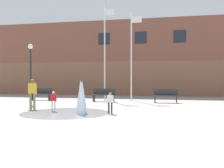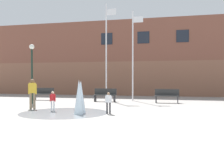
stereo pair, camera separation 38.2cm
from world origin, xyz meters
name	(u,v)px [view 2 (the right image)]	position (x,y,z in m)	size (l,w,h in m)	color
ground_plane	(87,127)	(0.00, 0.00, 0.00)	(100.00, 100.00, 0.00)	gray
library_building	(147,59)	(0.00, 19.08, 3.60)	(36.00, 6.05, 7.20)	brown
splash_fountain	(78,99)	(-1.53, 3.21, 0.67)	(4.15, 4.15, 1.57)	gray
park_bench_far_left	(43,94)	(-6.75, 9.65, 0.48)	(1.60, 0.44, 0.91)	#28282D
park_bench_center	(105,95)	(-1.93, 9.53, 0.48)	(1.60, 0.44, 0.91)	#28282D
park_bench_near_trashcan	(167,96)	(2.33, 9.47, 0.48)	(1.60, 0.44, 0.91)	#28282D
child_in_fountain	(53,99)	(-3.02, 3.64, 0.58)	(0.31, 0.21, 0.99)	silver
child_with_pink_shirt	(108,101)	(-0.10, 3.32, 0.58)	(0.31, 0.21, 0.99)	#28282D
adult_in_red	(32,91)	(-4.53, 4.33, 0.93)	(0.50, 0.31, 1.59)	#89755B
flagpole_left	(107,49)	(-2.11, 10.70, 3.82)	(0.80, 0.10, 7.17)	silver
flagpole_right	(133,53)	(-0.11, 10.70, 3.49)	(0.80, 0.10, 6.52)	silver
lamp_post_left_lane	(32,65)	(-6.10, 6.95, 2.50)	(0.32, 0.32, 3.81)	#192D23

